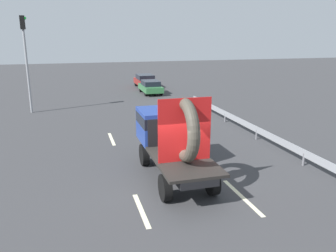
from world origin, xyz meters
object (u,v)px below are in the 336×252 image
Objects in this scene: distant_sedan at (150,87)px; traffic_light at (26,52)px; oncoming_car at (145,81)px; flatbed_truck at (170,134)px.

traffic_light is at bearing -150.78° from distant_sedan.
distant_sedan is 0.92× the size of oncoming_car.
oncoming_car reaches higher than distant_sedan.
flatbed_truck is 1.29× the size of oncoming_car.
oncoming_car is (3.90, 22.90, -0.88)m from flatbed_truck.
distant_sedan is at bearing -95.10° from oncoming_car.
distant_sedan is 4.04m from oncoming_car.
flatbed_truck reaches higher than oncoming_car.
traffic_light reaches higher than distant_sedan.
traffic_light reaches higher than oncoming_car.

